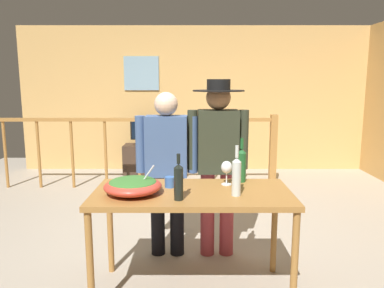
{
  "coord_description": "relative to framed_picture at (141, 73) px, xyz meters",
  "views": [
    {
      "loc": [
        -0.04,
        -3.66,
        1.62
      ],
      "look_at": [
        -0.04,
        -0.69,
        1.11
      ],
      "focal_mm": 34.58,
      "sensor_mm": 36.0,
      "label": 1
    }
  ],
  "objects": [
    {
      "name": "ground_plane",
      "position": [
        0.95,
        -3.05,
        -1.75
      ],
      "size": [
        8.14,
        8.14,
        0.0
      ],
      "primitive_type": "plane",
      "color": "#9E9384"
    },
    {
      "name": "back_wall",
      "position": [
        0.95,
        0.06,
        -0.46
      ],
      "size": [
        6.26,
        0.1,
        2.58
      ],
      "primitive_type": "cube",
      "color": "tan",
      "rests_on": "ground_plane"
    },
    {
      "name": "framed_picture",
      "position": [
        0.0,
        0.0,
        0.0
      ],
      "size": [
        0.62,
        0.03,
        0.6
      ],
      "primitive_type": "cube",
      "color": "#799BAE"
    },
    {
      "name": "stair_railing",
      "position": [
        0.62,
        -1.2,
        -1.05
      ],
      "size": [
        4.16,
        0.1,
        1.12
      ],
      "color": "#9E6B33",
      "rests_on": "ground_plane"
    },
    {
      "name": "tv_console",
      "position": [
        0.15,
        -0.29,
        -1.5
      ],
      "size": [
        0.9,
        0.4,
        0.51
      ],
      "primitive_type": "cube",
      "color": "#38281E",
      "rests_on": "ground_plane"
    },
    {
      "name": "flat_screen_tv",
      "position": [
        0.15,
        -0.32,
        -0.97
      ],
      "size": [
        0.64,
        0.12,
        0.46
      ],
      "color": "black",
      "rests_on": "tv_console"
    },
    {
      "name": "serving_table",
      "position": [
        0.9,
        -4.06,
        -1.03
      ],
      "size": [
        1.47,
        0.71,
        0.81
      ],
      "color": "#9E6B33",
      "rests_on": "ground_plane"
    },
    {
      "name": "salad_bowl",
      "position": [
        0.47,
        -4.12,
        -0.88
      ],
      "size": [
        0.42,
        0.42,
        0.22
      ],
      "color": "#CC3D2D",
      "rests_on": "serving_table"
    },
    {
      "name": "wine_glass",
      "position": [
        1.17,
        -3.88,
        -0.81
      ],
      "size": [
        0.09,
        0.09,
        0.19
      ],
      "color": "silver",
      "rests_on": "serving_table"
    },
    {
      "name": "wine_bottle_green",
      "position": [
        1.3,
        -3.79,
        -0.8
      ],
      "size": [
        0.07,
        0.07,
        0.36
      ],
      "color": "#1E5628",
      "rests_on": "serving_table"
    },
    {
      "name": "wine_bottle_clear",
      "position": [
        1.22,
        -4.16,
        -0.8
      ],
      "size": [
        0.07,
        0.07,
        0.36
      ],
      "color": "silver",
      "rests_on": "serving_table"
    },
    {
      "name": "wine_bottle_dark",
      "position": [
        0.81,
        -4.26,
        -0.81
      ],
      "size": [
        0.06,
        0.06,
        0.32
      ],
      "color": "black",
      "rests_on": "serving_table"
    },
    {
      "name": "mug_blue",
      "position": [
        0.73,
        -3.95,
        -0.9
      ],
      "size": [
        0.11,
        0.07,
        0.08
      ],
      "color": "#3866B2",
      "rests_on": "serving_table"
    },
    {
      "name": "person_standing_left",
      "position": [
        0.67,
        -3.41,
        -0.86
      ],
      "size": [
        0.56,
        0.23,
        1.52
      ],
      "rotation": [
        0.0,
        0.0,
        3.12
      ],
      "color": "black",
      "rests_on": "ground_plane"
    },
    {
      "name": "person_standing_right",
      "position": [
        1.14,
        -3.41,
        -0.78
      ],
      "size": [
        0.55,
        0.46,
        1.64
      ],
      "rotation": [
        0.0,
        0.0,
        3.16
      ],
      "color": "#9E3842",
      "rests_on": "ground_plane"
    }
  ]
}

